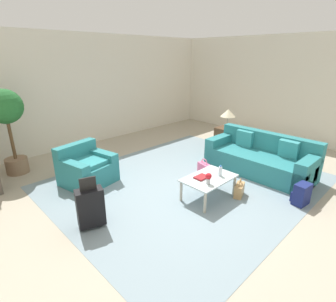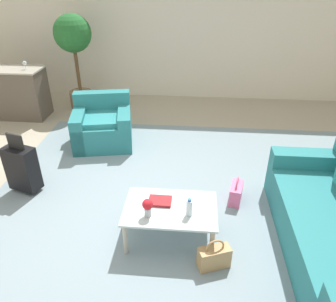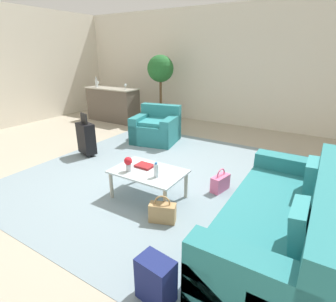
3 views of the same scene
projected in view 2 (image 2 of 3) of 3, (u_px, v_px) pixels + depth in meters
ground_plane at (142, 206)px, 4.15m from camera, size 12.00×12.00×0.00m
wall_back at (169, 25)px, 6.89m from camera, size 10.24×0.12×3.10m
area_rug at (190, 199)px, 4.28m from camera, size 5.20×4.40×0.01m
armchair at (103, 126)px, 5.51m from camera, size 1.09×1.03×0.80m
coffee_table at (170, 212)px, 3.51m from camera, size 0.99×0.65×0.42m
water_bottle at (189, 208)px, 3.33m from camera, size 0.06×0.06×0.20m
coffee_table_book at (160, 201)px, 3.55m from camera, size 0.25×0.19×0.03m
flower_vase at (148, 206)px, 3.30m from camera, size 0.11×0.11×0.21m
bar_console at (5, 92)px, 6.38m from camera, size 1.62×0.61×0.97m
wine_glass_left_of_centre at (25, 63)px, 6.03m from camera, size 0.08×0.08×0.15m
suitcase_black at (22, 168)px, 4.27m from camera, size 0.45×0.33×0.85m
handbag_pink at (236, 193)px, 4.18m from camera, size 0.21×0.34×0.36m
handbag_tan at (214, 257)px, 3.27m from camera, size 0.35×0.24×0.36m
potted_ficus at (74, 45)px, 6.41m from camera, size 0.73×0.73×1.87m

